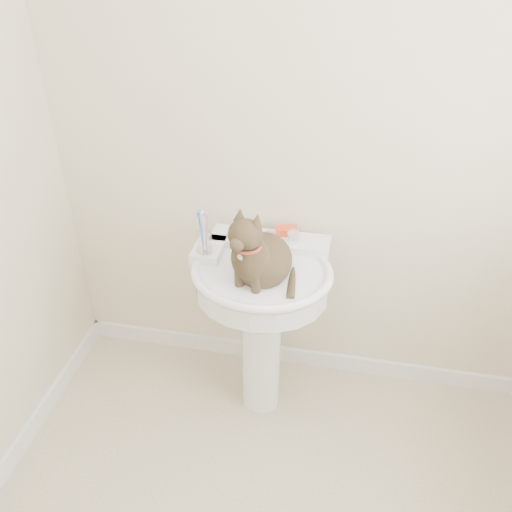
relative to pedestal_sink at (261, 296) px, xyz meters
The scene contains 7 objects.
wall_back 0.69m from the pedestal_sink, 66.34° to the left, with size 2.20×0.00×2.50m, color beige, non-canonical shape.
baseboard_back 0.67m from the pedestal_sink, 65.60° to the left, with size 2.20×0.02×0.09m, color white.
pedestal_sink is the anchor object (origin of this frame).
faucet 0.26m from the pedestal_sink, 89.04° to the left, with size 0.28×0.12×0.14m.
soap_bar 0.30m from the pedestal_sink, 74.57° to the left, with size 0.09×0.06×0.03m, color #E8421E.
toothbrush_cup 0.33m from the pedestal_sink, behind, with size 0.07×0.07×0.18m.
cat 0.24m from the pedestal_sink, 85.51° to the right, with size 0.25×0.31×0.46m.
Camera 1 is at (0.19, -0.92, 2.03)m, focal length 38.00 mm.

